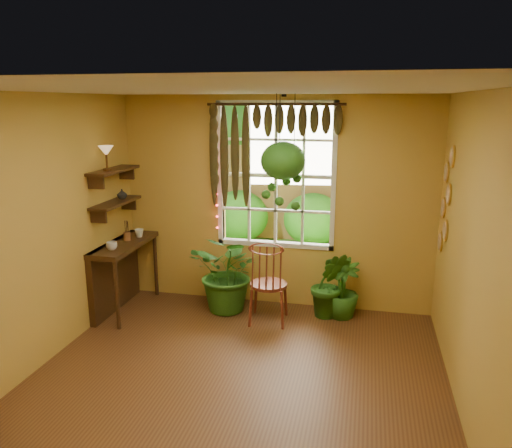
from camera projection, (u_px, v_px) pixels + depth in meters
The scene contains 23 objects.
floor at pixel (229, 396), 4.55m from camera, with size 4.50×4.50×0.00m, color brown.
ceiling at pixel (225, 90), 3.91m from camera, with size 4.50×4.50×0.00m, color silver.
wall_back at pixel (275, 203), 6.36m from camera, with size 4.00×4.00×0.00m, color gold.
wall_left at pixel (21, 240), 4.65m from camera, with size 4.50×4.50×0.00m, color gold.
wall_right at pixel (479, 271), 3.80m from camera, with size 4.50×4.50×0.00m, color gold.
window at pixel (276, 176), 6.31m from camera, with size 1.52×0.10×1.86m.
valance_vine at pixel (268, 130), 6.07m from camera, with size 1.70×0.12×1.10m.
string_lights at pixel (216, 171), 6.37m from camera, with size 0.03×0.03×1.54m, color #FF2633, non-canonical shape.
wall_plates at pixel (445, 201), 5.46m from camera, with size 0.04×0.32×1.10m, color #FFEBD0, non-canonical shape.
counter_ledge at pixel (118, 268), 6.34m from camera, with size 0.40×1.20×0.90m.
shelf_lower at pixel (116, 203), 6.13m from camera, with size 0.25×0.90×0.04m, color #3D2310.
shelf_upper at pixel (114, 170), 6.04m from camera, with size 0.25×0.90×0.04m, color #3D2310.
backyard at pixel (325, 165), 10.71m from camera, with size 14.00×10.00×12.00m.
windsor_chair at pixel (268, 295), 6.00m from camera, with size 0.47×0.50×1.20m.
potted_plant_left at pixel (230, 272), 6.29m from camera, with size 0.93×0.80×1.03m, color #1C4C14.
potted_plant_mid at pixel (330, 285), 6.13m from camera, with size 0.47×0.38×0.85m, color #1C4C14.
potted_plant_right at pixel (342, 288), 6.15m from camera, with size 0.42×0.42×0.74m, color #1C4C14.
hanging_basket at pixel (283, 165), 5.94m from camera, with size 0.54×0.54×1.37m.
cup_a at pixel (112, 246), 5.89m from camera, with size 0.13×0.13×0.10m, color silver.
cup_b at pixel (139, 233), 6.46m from camera, with size 0.11×0.11×0.11m, color beige.
brush_jar at pixel (127, 231), 6.29m from camera, with size 0.09×0.09×0.32m.
shelf_vase at pixel (122, 194), 6.26m from camera, with size 0.12×0.12×0.13m, color #B2AD99.
tiffany_lamp at pixel (106, 152), 5.81m from camera, with size 0.18×0.18×0.30m.
Camera 1 is at (1.13, -3.89, 2.60)m, focal length 35.00 mm.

